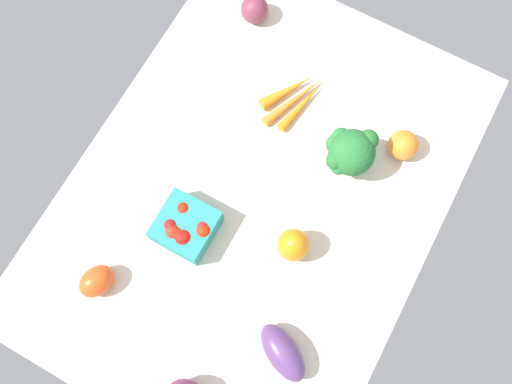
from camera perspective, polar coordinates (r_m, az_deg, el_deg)
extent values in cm
cube|color=beige|center=(126.33, 0.00, -0.39)|extent=(104.00, 76.00, 2.00)
ellipsoid|color=#DE4E1A|center=(122.81, -15.42, -8.46)|extent=(9.26, 8.21, 5.79)
sphere|color=brown|center=(141.53, -0.15, 17.55)|extent=(6.52, 6.52, 6.52)
cylinder|color=#A9D17D|center=(127.15, 9.01, 2.96)|extent=(3.93, 3.93, 4.02)
sphere|color=#266C30|center=(121.85, 9.41, 3.86)|extent=(9.89, 9.89, 9.89)
sphere|color=#23692B|center=(120.40, 7.84, 3.10)|extent=(4.07, 4.07, 4.07)
sphere|color=#267033|center=(122.67, 8.39, 5.36)|extent=(4.11, 4.11, 4.11)
sphere|color=#2A7336|center=(122.79, 7.80, 4.73)|extent=(4.02, 4.02, 4.02)
sphere|color=#266E36|center=(121.20, 8.15, 2.47)|extent=(3.39, 3.39, 3.39)
sphere|color=#26642B|center=(121.83, 11.00, 5.07)|extent=(4.38, 4.38, 4.38)
ellipsoid|color=orange|center=(118.60, 3.68, -5.24)|extent=(8.78, 8.78, 8.48)
cube|color=teal|center=(121.43, -6.93, -3.40)|extent=(11.51, 11.51, 5.83)
sphere|color=red|center=(120.19, -7.19, -1.64)|extent=(2.76, 2.76, 2.76)
sphere|color=red|center=(118.99, -8.24, -3.91)|extent=(3.00, 3.00, 3.00)
sphere|color=red|center=(118.38, -5.20, -3.87)|extent=(3.00, 3.00, 3.00)
sphere|color=red|center=(118.55, -5.29, -3.54)|extent=(2.59, 2.59, 2.59)
sphere|color=red|center=(118.58, -7.23, -4.50)|extent=(3.39, 3.39, 3.39)
sphere|color=red|center=(119.11, -7.89, -4.08)|extent=(2.95, 2.95, 2.95)
sphere|color=red|center=(119.35, -8.46, -3.28)|extent=(2.55, 2.55, 2.55)
ellipsoid|color=#59366F|center=(117.29, 2.65, -15.53)|extent=(11.33, 13.94, 6.20)
cone|color=orange|center=(132.06, 4.50, 8.47)|extent=(14.86, 5.32, 2.21)
cone|color=orange|center=(132.61, 3.88, 9.10)|extent=(17.42, 8.80, 2.26)
cone|color=orange|center=(133.13, 3.08, 9.93)|extent=(13.30, 9.26, 2.83)
sphere|color=orange|center=(129.53, 14.28, 4.52)|extent=(6.63, 6.63, 6.63)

